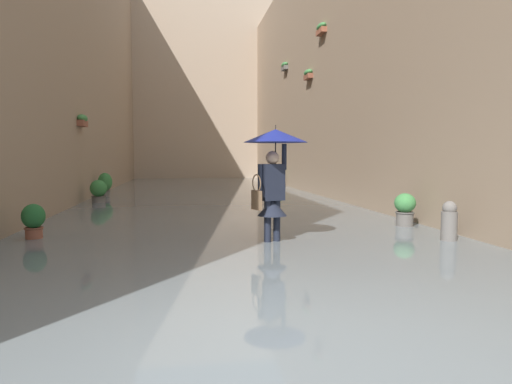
{
  "coord_description": "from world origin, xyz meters",
  "views": [
    {
      "loc": [
        0.93,
        3.33,
        1.56
      ],
      "look_at": [
        -0.22,
        -3.97,
        0.99
      ],
      "focal_mm": 32.56,
      "sensor_mm": 36.0,
      "label": 1
    }
  ],
  "objects_px": {
    "person_wading": "(274,161)",
    "potted_plant_mid_right": "(34,222)",
    "potted_plant_mid_left": "(405,211)",
    "potted_plant_far_right": "(105,184)",
    "mooring_bollard": "(449,224)",
    "potted_plant_near_right": "(99,192)",
    "potted_plant_far_left": "(276,179)",
    "potted_plant_near_left": "(277,178)"
  },
  "relations": [
    {
      "from": "person_wading",
      "to": "potted_plant_mid_right",
      "type": "bearing_deg",
      "value": -12.81
    },
    {
      "from": "potted_plant_mid_left",
      "to": "potted_plant_far_right",
      "type": "height_order",
      "value": "potted_plant_far_right"
    },
    {
      "from": "potted_plant_far_right",
      "to": "mooring_bollard",
      "type": "height_order",
      "value": "potted_plant_far_right"
    },
    {
      "from": "potted_plant_mid_left",
      "to": "mooring_bollard",
      "type": "bearing_deg",
      "value": 88.94
    },
    {
      "from": "potted_plant_far_right",
      "to": "potted_plant_near_right",
      "type": "distance_m",
      "value": 2.19
    },
    {
      "from": "potted_plant_far_left",
      "to": "potted_plant_near_right",
      "type": "relative_size",
      "value": 0.85
    },
    {
      "from": "person_wading",
      "to": "potted_plant_near_left",
      "type": "height_order",
      "value": "person_wading"
    },
    {
      "from": "potted_plant_mid_right",
      "to": "potted_plant_near_left",
      "type": "xyz_separation_m",
      "value": [
        -7.13,
        -13.5,
        0.09
      ]
    },
    {
      "from": "potted_plant_mid_right",
      "to": "person_wading",
      "type": "bearing_deg",
      "value": 167.19
    },
    {
      "from": "potted_plant_far_left",
      "to": "mooring_bollard",
      "type": "xyz_separation_m",
      "value": [
        0.18,
        16.0,
        0.01
      ]
    },
    {
      "from": "potted_plant_far_right",
      "to": "person_wading",
      "type": "bearing_deg",
      "value": 114.15
    },
    {
      "from": "mooring_bollard",
      "to": "potted_plant_near_left",
      "type": "bearing_deg",
      "value": -90.05
    },
    {
      "from": "potted_plant_near_right",
      "to": "potted_plant_mid_left",
      "type": "bearing_deg",
      "value": 139.72
    },
    {
      "from": "potted_plant_mid_right",
      "to": "mooring_bollard",
      "type": "distance_m",
      "value": 7.24
    },
    {
      "from": "potted_plant_far_right",
      "to": "potted_plant_near_right",
      "type": "xyz_separation_m",
      "value": [
        -0.15,
        2.19,
        -0.11
      ]
    },
    {
      "from": "potted_plant_far_left",
      "to": "mooring_bollard",
      "type": "distance_m",
      "value": 16.0
    },
    {
      "from": "person_wading",
      "to": "potted_plant_mid_right",
      "type": "height_order",
      "value": "person_wading"
    },
    {
      "from": "potted_plant_far_right",
      "to": "potted_plant_near_right",
      "type": "height_order",
      "value": "potted_plant_far_right"
    },
    {
      "from": "mooring_bollard",
      "to": "potted_plant_near_right",
      "type": "bearing_deg",
      "value": -47.37
    },
    {
      "from": "potted_plant_mid_right",
      "to": "potted_plant_far_right",
      "type": "height_order",
      "value": "potted_plant_far_right"
    },
    {
      "from": "potted_plant_far_left",
      "to": "potted_plant_far_right",
      "type": "bearing_deg",
      "value": 39.28
    },
    {
      "from": "person_wading",
      "to": "potted_plant_far_left",
      "type": "relative_size",
      "value": 2.96
    },
    {
      "from": "potted_plant_far_left",
      "to": "potted_plant_mid_right",
      "type": "bearing_deg",
      "value": 63.56
    },
    {
      "from": "person_wading",
      "to": "potted_plant_far_right",
      "type": "bearing_deg",
      "value": -65.85
    },
    {
      "from": "potted_plant_near_left",
      "to": "mooring_bollard",
      "type": "xyz_separation_m",
      "value": [
        0.01,
        14.82,
        -0.11
      ]
    },
    {
      "from": "potted_plant_near_right",
      "to": "potted_plant_near_left",
      "type": "bearing_deg",
      "value": -135.15
    },
    {
      "from": "potted_plant_near_right",
      "to": "mooring_bollard",
      "type": "height_order",
      "value": "potted_plant_near_right"
    },
    {
      "from": "potted_plant_far_right",
      "to": "mooring_bollard",
      "type": "xyz_separation_m",
      "value": [
        -7.26,
        9.92,
        -0.16
      ]
    },
    {
      "from": "potted_plant_far_right",
      "to": "potted_plant_mid_left",
      "type": "bearing_deg",
      "value": 131.5
    },
    {
      "from": "person_wading",
      "to": "potted_plant_mid_right",
      "type": "xyz_separation_m",
      "value": [
        4.12,
        -0.94,
        -1.08
      ]
    },
    {
      "from": "potted_plant_mid_right",
      "to": "potted_plant_far_right",
      "type": "distance_m",
      "value": 8.59
    },
    {
      "from": "potted_plant_mid_left",
      "to": "potted_plant_far_left",
      "type": "xyz_separation_m",
      "value": [
        -0.15,
        -14.33,
        -0.05
      ]
    },
    {
      "from": "mooring_bollard",
      "to": "potted_plant_mid_right",
      "type": "bearing_deg",
      "value": -10.56
    },
    {
      "from": "person_wading",
      "to": "potted_plant_mid_left",
      "type": "bearing_deg",
      "value": -156.99
    },
    {
      "from": "potted_plant_far_left",
      "to": "mooring_bollard",
      "type": "bearing_deg",
      "value": 89.35
    },
    {
      "from": "person_wading",
      "to": "potted_plant_mid_left",
      "type": "height_order",
      "value": "person_wading"
    },
    {
      "from": "potted_plant_mid_left",
      "to": "potted_plant_far_left",
      "type": "height_order",
      "value": "potted_plant_mid_left"
    },
    {
      "from": "potted_plant_mid_left",
      "to": "potted_plant_far_left",
      "type": "distance_m",
      "value": 14.33
    },
    {
      "from": "potted_plant_near_left",
      "to": "potted_plant_mid_right",
      "type": "bearing_deg",
      "value": 62.15
    },
    {
      "from": "potted_plant_mid_right",
      "to": "potted_plant_far_right",
      "type": "relative_size",
      "value": 0.75
    },
    {
      "from": "mooring_bollard",
      "to": "potted_plant_mid_left",
      "type": "bearing_deg",
      "value": -91.06
    },
    {
      "from": "potted_plant_near_right",
      "to": "potted_plant_mid_right",
      "type": "bearing_deg",
      "value": 90.01
    }
  ]
}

